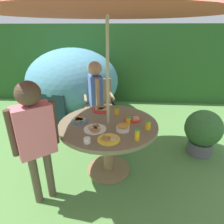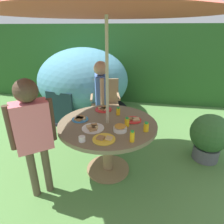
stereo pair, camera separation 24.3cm
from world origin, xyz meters
TOP-DOWN VIEW (x-y plane):
  - ground_plane at (0.00, 0.00)m, footprint 10.00×10.00m
  - hedge_backdrop at (0.00, 3.06)m, footprint 9.00×0.70m
  - garden_table at (0.00, 0.00)m, footprint 1.22×1.22m
  - wooden_chair at (-0.28, 1.15)m, footprint 0.60×0.56m
  - dome_tent at (-0.96, 2.02)m, footprint 2.37×2.37m
  - potted_plant at (1.37, 0.50)m, footprint 0.54×0.54m
  - child_in_blue_shirt at (-0.28, 0.87)m, footprint 0.29×0.43m
  - child_in_pink_shirt at (-0.67, -0.53)m, footprint 0.40×0.37m
  - snack_bowl at (0.18, -0.18)m, footprint 0.15×0.15m
  - plate_mid_right at (-0.36, 0.02)m, footprint 0.21×0.21m
  - plate_front_edge at (0.31, 0.12)m, footprint 0.22×0.22m
  - plate_back_edge at (-0.14, -0.18)m, footprint 0.26×0.26m
  - plate_far_left at (-0.14, 0.40)m, footprint 0.24×0.24m
  - plate_near_left at (0.04, -0.40)m, footprint 0.24×0.24m
  - juice_bottle_near_right at (0.09, 0.26)m, footprint 0.05×0.05m
  - juice_bottle_far_right at (0.24, -0.04)m, footprint 0.06×0.06m
  - juice_bottle_center_front at (0.47, -0.13)m, footprint 0.06×0.06m
  - juice_bottle_center_back at (0.33, -0.38)m, footprint 0.05×0.05m
  - cup_near at (-0.17, -0.47)m, footprint 0.07×0.07m

SIDE VIEW (x-z plane):
  - ground_plane at x=0.00m, z-range -0.02..0.00m
  - potted_plant at x=1.37m, z-range 0.03..0.74m
  - wooden_chair at x=-0.28m, z-range 0.08..1.02m
  - garden_table at x=0.00m, z-range 0.21..0.92m
  - dome_tent at x=-0.96m, z-range -0.01..1.41m
  - plate_near_left at x=0.04m, z-range 0.71..0.74m
  - plate_front_edge at x=0.31m, z-range 0.71..0.74m
  - plate_back_edge at x=-0.14m, z-range 0.71..0.74m
  - plate_far_left at x=-0.14m, z-range 0.71..0.74m
  - plate_mid_right at x=-0.36m, z-range 0.71..0.74m
  - cup_near at x=-0.17m, z-range 0.71..0.77m
  - snack_bowl at x=0.18m, z-range 0.71..0.79m
  - juice_bottle_near_right at x=0.09m, z-range 0.71..0.82m
  - juice_bottle_far_right at x=0.24m, z-range 0.71..0.82m
  - juice_bottle_center_front at x=0.47m, z-range 0.71..0.82m
  - juice_bottle_center_back at x=0.33m, z-range 0.71..0.84m
  - child_in_blue_shirt at x=-0.28m, z-range 0.18..1.51m
  - child_in_pink_shirt at x=-0.67m, z-range 0.19..1.55m
  - hedge_backdrop at x=0.00m, z-range 0.00..1.89m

